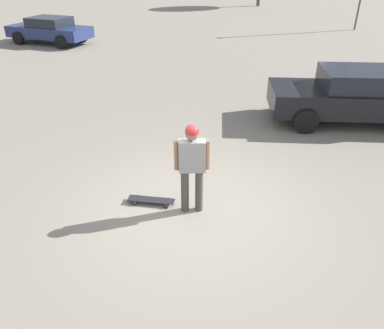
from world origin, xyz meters
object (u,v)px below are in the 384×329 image
object	(u,v)px
car_parked_far	(49,30)
car_parked_near	(354,95)
person	(192,162)
skateboard	(151,200)

from	to	relation	value
car_parked_far	car_parked_near	bearing A→B (deg)	160.15
car_parked_near	person	bearing A→B (deg)	47.43
car_parked_near	skateboard	bearing A→B (deg)	41.52
person	car_parked_near	size ratio (longest dim) A/B	0.36
skateboard	car_parked_near	bearing A→B (deg)	-133.47
person	car_parked_near	bearing A→B (deg)	41.32
skateboard	car_parked_far	bearing A→B (deg)	-56.41
skateboard	car_parked_near	distance (m)	6.68
person	skateboard	distance (m)	1.26
skateboard	car_parked_near	world-z (taller)	car_parked_near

